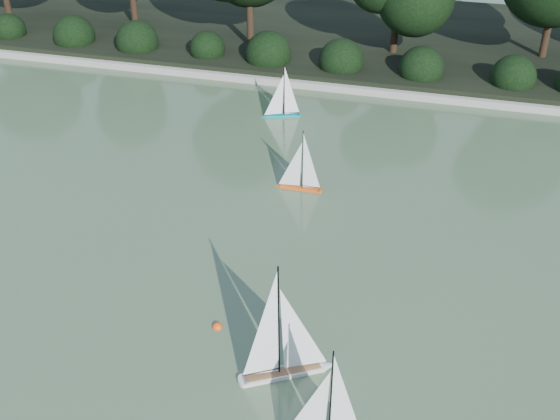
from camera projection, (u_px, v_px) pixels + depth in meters
The scene contains 8 objects.
ground at pixel (229, 314), 10.65m from camera, with size 80.00×80.00×0.00m, color #375030.
pond_coping at pixel (341, 87), 17.93m from camera, with size 40.00×0.35×0.18m, color gray.
far_bank at pixel (366, 36), 21.16m from camera, with size 40.00×8.00×0.30m, color black.
shrub_hedge at pixel (348, 62), 18.47m from camera, with size 29.10×1.10×1.10m.
sailboat_white_b at pixel (291, 357), 9.46m from camera, with size 1.30×0.87×1.92m.
sailboat_orange at pixel (297, 179), 13.70m from camera, with size 0.99×0.17×1.35m.
sailboat_teal at pixel (280, 108), 16.54m from camera, with size 0.97×0.48×1.35m.
race_buoy at pixel (217, 327), 10.40m from camera, with size 0.15×0.15×0.15m, color #FF4C0D.
Camera 1 is at (2.88, -7.65, 7.04)m, focal length 45.00 mm.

